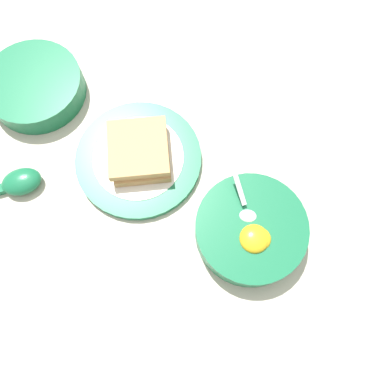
{
  "coord_description": "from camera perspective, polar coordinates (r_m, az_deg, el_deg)",
  "views": [
    {
      "loc": [
        -0.12,
        0.3,
        0.57
      ],
      "look_at": [
        -0.1,
        0.12,
        0.02
      ],
      "focal_mm": 35.0,
      "sensor_mm": 36.0,
      "label": 1
    }
  ],
  "objects": [
    {
      "name": "ground_plane",
      "position": [
        0.66,
        -7.52,
        10.37
      ],
      "size": [
        3.0,
        3.0,
        0.0
      ],
      "primitive_type": "plane",
      "color": "beige"
    },
    {
      "name": "egg_bowl",
      "position": [
        0.57,
        8.92,
        -5.71
      ],
      "size": [
        0.17,
        0.17,
        0.07
      ],
      "color": "#196B42",
      "rests_on": "ground_plane"
    },
    {
      "name": "toast_plate",
      "position": [
        0.62,
        -8.12,
        5.05
      ],
      "size": [
        0.21,
        0.21,
        0.01
      ],
      "color": "#196B42",
      "rests_on": "ground_plane"
    },
    {
      "name": "toast_sandwich",
      "position": [
        0.6,
        -7.98,
        6.16
      ],
      "size": [
        0.11,
        0.12,
        0.03
      ],
      "color": "tan",
      "rests_on": "toast_plate"
    },
    {
      "name": "soup_spoon",
      "position": [
        0.65,
        -25.26,
        1.18
      ],
      "size": [
        0.13,
        0.08,
        0.03
      ],
      "color": "#196B42",
      "rests_on": "ground_plane"
    },
    {
      "name": "congee_bowl",
      "position": [
        0.72,
        -22.82,
        14.67
      ],
      "size": [
        0.16,
        0.16,
        0.04
      ],
      "color": "#196B42",
      "rests_on": "ground_plane"
    }
  ]
}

